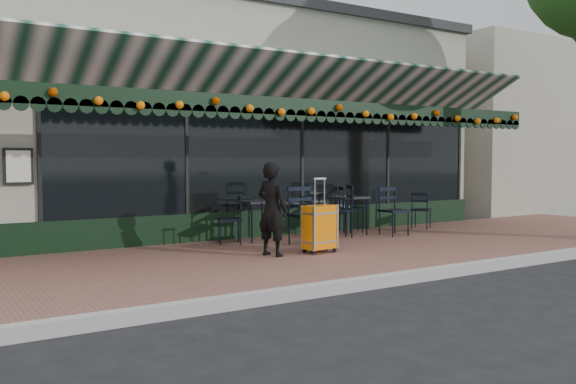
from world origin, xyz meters
TOP-DOWN VIEW (x-y plane):
  - ground at (0.00, 0.00)m, footprint 80.00×80.00m
  - sidewalk at (0.00, 2.00)m, footprint 18.00×4.00m
  - curb at (0.00, -0.08)m, footprint 18.00×0.16m
  - restaurant_building at (0.00, 7.84)m, footprint 12.00×9.60m
  - neighbor_building_right at (13.00, 8.00)m, footprint 12.00×8.00m
  - woman at (-0.49, 1.95)m, footprint 0.50×0.60m
  - suitcase at (0.29, 1.81)m, footprint 0.54×0.35m
  - cafe_table_a at (2.02, 3.30)m, footprint 0.60×0.60m
  - cafe_table_b at (0.13, 3.50)m, footprint 0.58×0.58m
  - chair_a_left at (1.72, 3.20)m, footprint 0.65×0.65m
  - chair_a_right at (2.37, 3.65)m, footprint 0.61×0.61m
  - chair_a_front at (2.69, 2.76)m, footprint 0.48×0.48m
  - chair_a_extra at (3.97, 3.33)m, footprint 0.53×0.53m
  - chair_b_left at (-0.45, 3.43)m, footprint 0.53×0.53m
  - chair_b_right at (1.30, 3.43)m, footprint 0.39×0.39m
  - chair_b_front at (0.55, 2.58)m, footprint 0.52×0.52m

SIDE VIEW (x-z plane):
  - ground at x=0.00m, z-range 0.00..0.00m
  - sidewalk at x=0.00m, z-range 0.00..0.15m
  - curb at x=0.00m, z-range 0.00..0.15m
  - chair_a_extra at x=3.97m, z-range 0.15..0.92m
  - suitcase at x=0.29m, z-range -0.04..1.11m
  - chair_b_right at x=1.30m, z-range 0.15..0.93m
  - chair_b_left at x=-0.45m, z-range 0.15..0.98m
  - chair_a_right at x=2.37m, z-range 0.15..1.07m
  - chair_a_front at x=2.69m, z-range 0.15..1.08m
  - chair_a_left at x=1.72m, z-range 0.15..1.13m
  - chair_b_front at x=0.55m, z-range 0.15..1.15m
  - cafe_table_b at x=0.13m, z-range 0.44..1.16m
  - cafe_table_a at x=2.02m, z-range 0.44..1.18m
  - woman at x=-0.49m, z-range 0.15..1.57m
  - restaurant_building at x=0.00m, z-range 0.02..4.52m
  - neighbor_building_right at x=13.00m, z-range 0.00..4.80m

